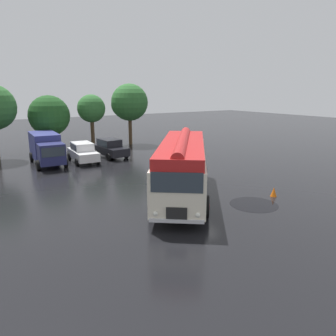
# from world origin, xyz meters

# --- Properties ---
(ground_plane) EXTENTS (120.00, 120.00, 0.00)m
(ground_plane) POSITION_xyz_m (0.00, 0.00, 0.00)
(ground_plane) COLOR black
(vintage_bus) EXTENTS (8.15, 9.44, 3.49)m
(vintage_bus) POSITION_xyz_m (-0.88, -0.17, 1.89)
(vintage_bus) COLOR silver
(vintage_bus) RESTS_ON ground
(car_near_left) EXTENTS (2.16, 4.30, 1.66)m
(car_near_left) POSITION_xyz_m (-2.57, 12.09, 0.85)
(car_near_left) COLOR silver
(car_near_left) RESTS_ON ground
(car_mid_left) EXTENTS (2.21, 4.32, 1.66)m
(car_mid_left) POSITION_xyz_m (0.21, 12.74, 0.85)
(car_mid_left) COLOR black
(car_mid_left) RESTS_ON ground
(box_van) EXTENTS (2.57, 5.87, 2.50)m
(box_van) POSITION_xyz_m (-5.30, 13.11, 1.36)
(box_van) COLOR navy
(box_van) RESTS_ON ground
(tree_left_of_centre) EXTENTS (3.82, 3.82, 5.55)m
(tree_left_of_centre) POSITION_xyz_m (-3.71, 17.41, 3.59)
(tree_left_of_centre) COLOR #4C3823
(tree_left_of_centre) RESTS_ON ground
(tree_centre) EXTENTS (2.82, 2.82, 5.59)m
(tree_centre) POSITION_xyz_m (0.34, 17.71, 4.18)
(tree_centre) COLOR #4C3823
(tree_centre) RESTS_ON ground
(tree_right_of_centre) EXTENTS (4.06, 4.06, 6.71)m
(tree_right_of_centre) POSITION_xyz_m (4.94, 18.41, 4.60)
(tree_right_of_centre) COLOR #4C3823
(tree_right_of_centre) RESTS_ON ground
(traffic_cone) EXTENTS (0.36, 0.36, 0.55)m
(traffic_cone) POSITION_xyz_m (3.58, -3.03, 0.28)
(traffic_cone) COLOR orange
(traffic_cone) RESTS_ON ground
(puddle_patch) EXTENTS (2.58, 2.58, 0.01)m
(puddle_patch) POSITION_xyz_m (1.58, -3.38, 0.00)
(puddle_patch) COLOR black
(puddle_patch) RESTS_ON ground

